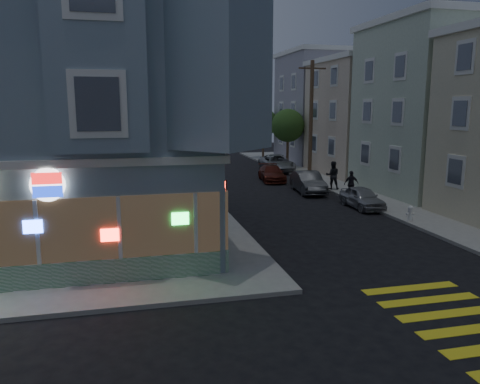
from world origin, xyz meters
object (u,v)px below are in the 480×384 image
object	(u,v)px
parked_car_a	(362,198)
traffic_signal	(213,164)
parked_car_b	(308,182)
utility_pole	(311,118)
pedestrian_a	(333,175)
parked_car_d	(277,163)
parked_car_c	(272,173)
street_tree_near	(288,126)
street_tree_far	(263,123)
fire_hydrant	(410,213)
pedestrian_b	(351,184)

from	to	relation	value
parked_car_a	traffic_signal	distance (m)	13.42
parked_car_b	traffic_signal	distance (m)	16.46
utility_pole	pedestrian_a	world-z (taller)	utility_pole
utility_pole	parked_car_d	distance (m)	6.19
parked_car_c	street_tree_near	bearing A→B (deg)	69.01
street_tree_far	traffic_signal	distance (m)	35.46
parked_car_a	fire_hydrant	size ratio (longest dim) A/B	4.75
street_tree_near	street_tree_far	distance (m)	8.00
pedestrian_b	parked_car_d	world-z (taller)	pedestrian_b
pedestrian_a	parked_car_a	world-z (taller)	pedestrian_a
parked_car_b	parked_car_d	bearing A→B (deg)	89.37
pedestrian_b	parked_car_a	world-z (taller)	pedestrian_b
traffic_signal	fire_hydrant	size ratio (longest dim) A/B	7.18
utility_pole	parked_car_c	world-z (taller)	utility_pole
utility_pole	pedestrian_b	world-z (taller)	utility_pole
street_tree_near	traffic_signal	distance (m)	28.01
parked_car_a	traffic_signal	world-z (taller)	traffic_signal
street_tree_far	parked_car_b	world-z (taller)	street_tree_far
parked_car_a	parked_car_c	size ratio (longest dim) A/B	0.86
street_tree_near	traffic_signal	xyz separation A→B (m)	(-11.50, -25.54, -0.14)
parked_car_c	fire_hydrant	xyz separation A→B (m)	(2.70, -14.17, -0.06)
street_tree_near	parked_car_d	bearing A→B (deg)	-134.43
street_tree_far	traffic_signal	world-z (taller)	traffic_signal
parked_car_b	fire_hydrant	size ratio (longest dim) A/B	5.72
utility_pole	parked_car_c	xyz separation A→B (m)	(-3.40, -0.78, -4.19)
pedestrian_a	parked_car_b	world-z (taller)	pedestrian_a
parked_car_b	traffic_signal	bearing A→B (deg)	-117.09
street_tree_near	traffic_signal	bearing A→B (deg)	-114.24
street_tree_far	street_tree_near	bearing A→B (deg)	-90.00
pedestrian_a	traffic_signal	xyz separation A→B (m)	(-10.60, -13.68, 2.70)
pedestrian_a	parked_car_c	xyz separation A→B (m)	(-2.70, 5.08, -0.50)
pedestrian_a	traffic_signal	world-z (taller)	traffic_signal
pedestrian_b	traffic_signal	bearing A→B (deg)	47.51
utility_pole	fire_hydrant	distance (m)	15.57
street_tree_near	parked_car_b	world-z (taller)	street_tree_near
parked_car_a	fire_hydrant	distance (m)	3.82
street_tree_near	street_tree_far	xyz separation A→B (m)	(0.00, 8.00, 0.00)
pedestrian_b	parked_car_b	world-z (taller)	pedestrian_b
utility_pole	parked_car_b	xyz separation A→B (m)	(-2.50, -5.98, -4.09)
street_tree_far	pedestrian_b	distance (m)	22.83
street_tree_near	fire_hydrant	size ratio (longest dim) A/B	7.06
parked_car_c	traffic_signal	world-z (taller)	traffic_signal
utility_pole	fire_hydrant	size ratio (longest dim) A/B	11.98
parked_car_b	pedestrian_b	bearing A→B (deg)	-49.83
pedestrian_a	fire_hydrant	distance (m)	9.11
pedestrian_b	parked_car_a	distance (m)	2.66
parked_car_a	fire_hydrant	world-z (taller)	parked_car_a
pedestrian_b	fire_hydrant	world-z (taller)	pedestrian_b
traffic_signal	pedestrian_b	bearing A→B (deg)	39.17
street_tree_near	parked_car_d	xyz separation A→B (m)	(-1.50, -1.53, -3.21)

